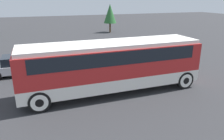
# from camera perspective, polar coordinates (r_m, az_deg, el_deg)

# --- Properties ---
(ground_plane) EXTENTS (120.00, 120.00, 0.00)m
(ground_plane) POSITION_cam_1_polar(r_m,az_deg,el_deg) (13.72, -0.00, -5.52)
(ground_plane) COLOR #2D2D30
(tour_bus) EXTENTS (10.85, 2.68, 3.09)m
(tour_bus) POSITION_cam_1_polar(r_m,az_deg,el_deg) (13.10, 0.40, 2.05)
(tour_bus) COLOR silver
(tour_bus) RESTS_ON ground_plane
(parked_car_near) EXTENTS (4.07, 1.80, 1.43)m
(parked_car_near) POSITION_cam_1_polar(r_m,az_deg,el_deg) (18.99, -0.72, 3.61)
(parked_car_near) COLOR #2D5638
(parked_car_near) RESTS_ON ground_plane
(parked_car_mid) EXTENTS (4.30, 1.97, 1.45)m
(parked_car_mid) POSITION_cam_1_polar(r_m,az_deg,el_deg) (17.86, -22.77, 1.22)
(parked_car_mid) COLOR #BCBCC1
(parked_car_mid) RESTS_ON ground_plane
(tree_center) EXTENTS (2.04, 2.04, 4.56)m
(tree_center) POSITION_cam_1_polar(r_m,az_deg,el_deg) (36.83, -0.52, 14.50)
(tree_center) COLOR brown
(tree_center) RESTS_ON ground_plane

